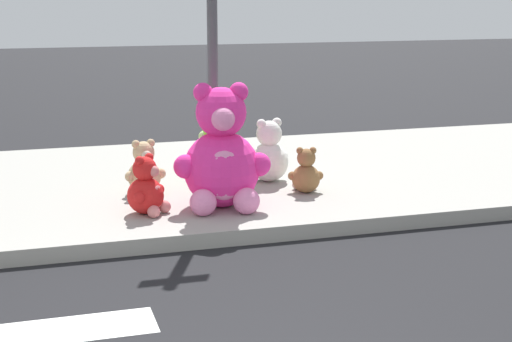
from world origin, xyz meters
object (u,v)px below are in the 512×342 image
sign_pole (212,34)px  plush_white (268,156)px  plush_lime (212,155)px  plush_brown (306,174)px  plush_tan (145,172)px  plush_red (147,190)px  plush_pink_large (222,158)px

sign_pole → plush_white: sign_pole is taller
plush_lime → plush_white: bearing=-28.2°
plush_brown → plush_lime: size_ratio=0.74×
plush_brown → sign_pole: bearing=164.4°
plush_tan → plush_lime: 0.98m
plush_tan → plush_white: bearing=6.3°
plush_lime → plush_red: bearing=-127.1°
plush_pink_large → plush_lime: plush_pink_large is taller
plush_lime → plush_pink_large: bearing=-99.0°
plush_pink_large → plush_tan: size_ratio=2.14×
plush_brown → plush_tan: size_ratio=0.86×
plush_lime → plush_white: (0.58, -0.31, 0.02)m
plush_red → plush_white: 1.82m
plush_tan → plush_lime: plush_lime is taller
plush_brown → plush_lime: 1.24m
plush_red → plush_pink_large: bearing=1.9°
plush_pink_large → plush_lime: 1.28m
plush_red → plush_white: bearing=31.9°
sign_pole → plush_brown: 1.80m
plush_lime → plush_tan: bearing=-151.3°
sign_pole → plush_lime: bearing=78.2°
plush_brown → plush_tan: (-1.67, 0.46, 0.03)m
sign_pole → plush_lime: (0.14, 0.66, -1.43)m
plush_pink_large → plush_red: (-0.76, -0.02, -0.27)m
plush_brown → plush_red: (-1.78, -0.34, 0.04)m
plush_pink_large → plush_brown: (1.01, 0.32, -0.30)m
plush_tan → plush_lime: (0.86, 0.47, 0.04)m
plush_tan → plush_white: plush_white is taller
plush_lime → plush_red: 1.59m
sign_pole → plush_brown: (0.95, -0.27, -1.50)m
plush_pink_large → plush_tan: plush_pink_large is taller
plush_white → sign_pole: bearing=-154.1°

